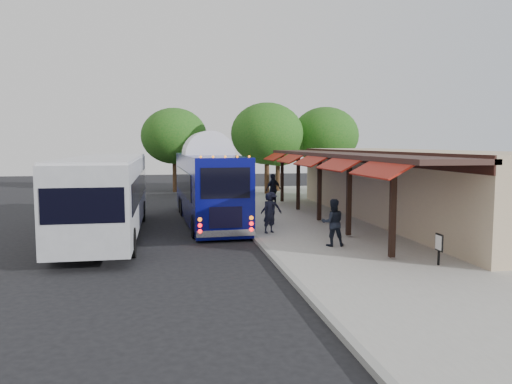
{
  "coord_description": "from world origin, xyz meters",
  "views": [
    {
      "loc": [
        -3.4,
        -19.06,
        3.94
      ],
      "look_at": [
        0.41,
        2.53,
        1.8
      ],
      "focal_mm": 35.0,
      "sensor_mm": 36.0,
      "label": 1
    }
  ],
  "objects": [
    {
      "name": "tree_left",
      "position": [
        3.95,
        17.91,
        4.66
      ],
      "size": [
        5.46,
        5.46,
        6.99
      ],
      "color": "#382314",
      "rests_on": "ground"
    },
    {
      "name": "station_shelter",
      "position": [
        8.38,
        4.0,
        1.85
      ],
      "size": [
        8.15,
        20.0,
        3.6
      ],
      "color": "tan",
      "rests_on": "ground"
    },
    {
      "name": "city_bus",
      "position": [
        -5.98,
        2.75,
        1.87
      ],
      "size": [
        2.84,
        12.58,
        3.38
      ],
      "rotation": [
        0.0,
        0.0,
        0.01
      ],
      "color": "#97999F",
      "rests_on": "ground"
    },
    {
      "name": "tree_mid",
      "position": [
        5.24,
        19.87,
        4.26
      ],
      "size": [
        4.99,
        4.99,
        6.39
      ],
      "color": "#382314",
      "rests_on": "ground"
    },
    {
      "name": "ped_a",
      "position": [
        0.8,
        1.47,
        1.0
      ],
      "size": [
        0.74,
        0.65,
        1.69
      ],
      "primitive_type": "imported",
      "rotation": [
        0.0,
        0.0,
        0.49
      ],
      "color": "black",
      "rests_on": "sidewalk"
    },
    {
      "name": "ped_b",
      "position": [
        2.57,
        -1.6,
        1.03
      ],
      "size": [
        0.92,
        0.75,
        1.75
      ],
      "primitive_type": "imported",
      "rotation": [
        0.0,
        0.0,
        3.04
      ],
      "color": "black",
      "rests_on": "sidewalk"
    },
    {
      "name": "tree_far",
      "position": [
        -2.88,
        21.87,
        4.53
      ],
      "size": [
        5.3,
        5.3,
        6.79
      ],
      "color": "#382314",
      "rests_on": "ground"
    },
    {
      "name": "tree_right",
      "position": [
        8.97,
        19.32,
        4.55
      ],
      "size": [
        5.33,
        5.33,
        6.83
      ],
      "color": "#382314",
      "rests_on": "ground"
    },
    {
      "name": "coach_bus",
      "position": [
        -1.45,
        5.94,
        1.94
      ],
      "size": [
        2.91,
        11.42,
        3.62
      ],
      "rotation": [
        0.0,
        0.0,
        0.05
      ],
      "color": "#080A61",
      "rests_on": "ground"
    },
    {
      "name": "curb",
      "position": [
        0.05,
        4.0,
        0.07
      ],
      "size": [
        0.2,
        40.0,
        0.16
      ],
      "primitive_type": "cube",
      "color": "gray",
      "rests_on": "ground"
    },
    {
      "name": "ground",
      "position": [
        0.0,
        0.0,
        0.0
      ],
      "size": [
        90.0,
        90.0,
        0.0
      ],
      "primitive_type": "plane",
      "color": "black",
      "rests_on": "ground"
    },
    {
      "name": "sidewalk",
      "position": [
        5.0,
        4.0,
        0.07
      ],
      "size": [
        10.0,
        40.0,
        0.15
      ],
      "primitive_type": "cube",
      "color": "#9E9B93",
      "rests_on": "ground"
    },
    {
      "name": "sign_board",
      "position": [
        4.87,
        -5.0,
        0.82
      ],
      "size": [
        0.07,
        0.45,
        0.99
      ],
      "rotation": [
        0.0,
        0.0,
        -0.04
      ],
      "color": "black",
      "rests_on": "sidewalk"
    },
    {
      "name": "ped_d",
      "position": [
        1.35,
        3.71,
        0.91
      ],
      "size": [
        1.0,
        0.6,
        1.52
      ],
      "primitive_type": "imported",
      "rotation": [
        0.0,
        0.0,
        3.1
      ],
      "color": "black",
      "rests_on": "sidewalk"
    },
    {
      "name": "ped_c",
      "position": [
        2.95,
        10.83,
        1.12
      ],
      "size": [
        1.22,
        0.96,
        1.94
      ],
      "primitive_type": "imported",
      "rotation": [
        0.0,
        0.0,
        3.64
      ],
      "color": "black",
      "rests_on": "sidewalk"
    }
  ]
}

